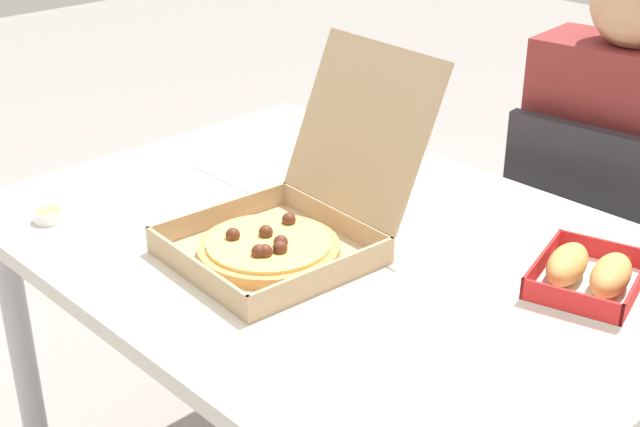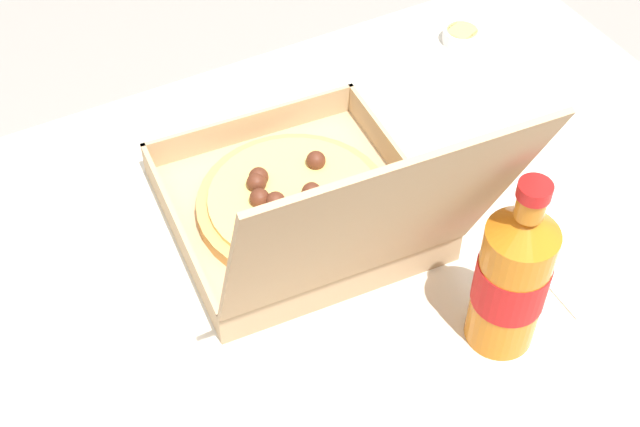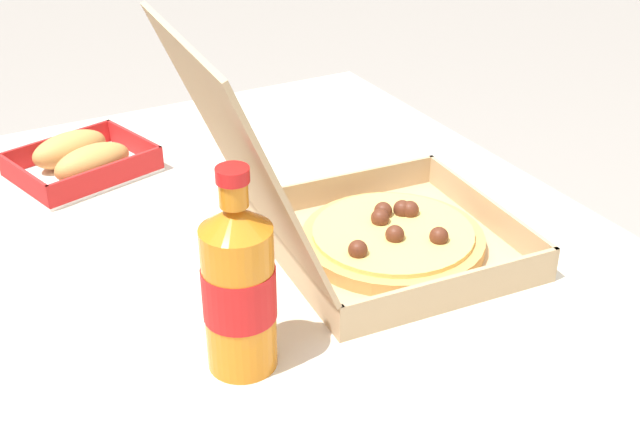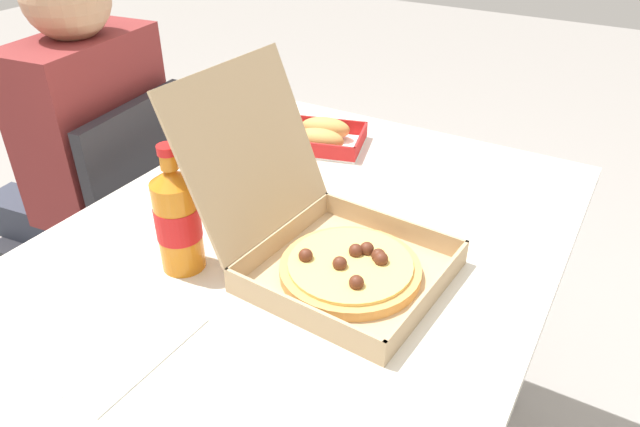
{
  "view_description": "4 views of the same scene",
  "coord_description": "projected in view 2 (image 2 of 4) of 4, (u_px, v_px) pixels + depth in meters",
  "views": [
    {
      "loc": [
        0.94,
        -0.93,
        1.41
      ],
      "look_at": [
        -0.01,
        -0.03,
        0.78
      ],
      "focal_mm": 49.18,
      "sensor_mm": 36.0,
      "label": 1
    },
    {
      "loc": [
        0.28,
        0.51,
        1.49
      ],
      "look_at": [
        -0.03,
        -0.07,
        0.77
      ],
      "focal_mm": 48.59,
      "sensor_mm": 36.0,
      "label": 2
    },
    {
      "loc": [
        -0.76,
        0.38,
        1.27
      ],
      "look_at": [
        0.0,
        -0.03,
        0.79
      ],
      "focal_mm": 45.9,
      "sensor_mm": 36.0,
      "label": 3
    },
    {
      "loc": [
        -0.71,
        -0.47,
        1.33
      ],
      "look_at": [
        0.04,
        -0.03,
        0.79
      ],
      "focal_mm": 33.08,
      "sensor_mm": 36.0,
      "label": 4
    }
  ],
  "objects": [
    {
      "name": "paper_menu",
      "position": [
        608.0,
        240.0,
        1.01
      ],
      "size": [
        0.21,
        0.15,
        0.0
      ],
      "primitive_type": "cube",
      "rotation": [
        0.0,
        0.0,
        -0.02
      ],
      "color": "white",
      "rests_on": "dining_table"
    },
    {
      "name": "cola_bottle",
      "position": [
        512.0,
        277.0,
        0.85
      ],
      "size": [
        0.07,
        0.07,
        0.22
      ],
      "color": "orange",
      "rests_on": "dining_table"
    },
    {
      "name": "dining_table",
      "position": [
        324.0,
        336.0,
        1.02
      ],
      "size": [
        1.19,
        0.85,
        0.73
      ],
      "color": "silver",
      "rests_on": "ground_plane"
    },
    {
      "name": "dipping_sauce_cup",
      "position": [
        462.0,
        35.0,
        1.27
      ],
      "size": [
        0.06,
        0.06,
        0.02
      ],
      "color": "white",
      "rests_on": "dining_table"
    },
    {
      "name": "pizza_box_open",
      "position": [
        306.0,
        207.0,
        0.98
      ],
      "size": [
        0.32,
        0.42,
        0.31
      ],
      "color": "tan",
      "rests_on": "dining_table"
    }
  ]
}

